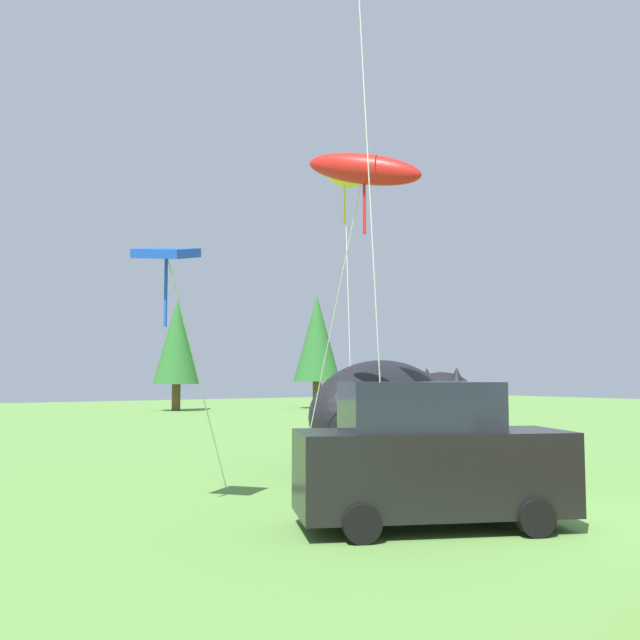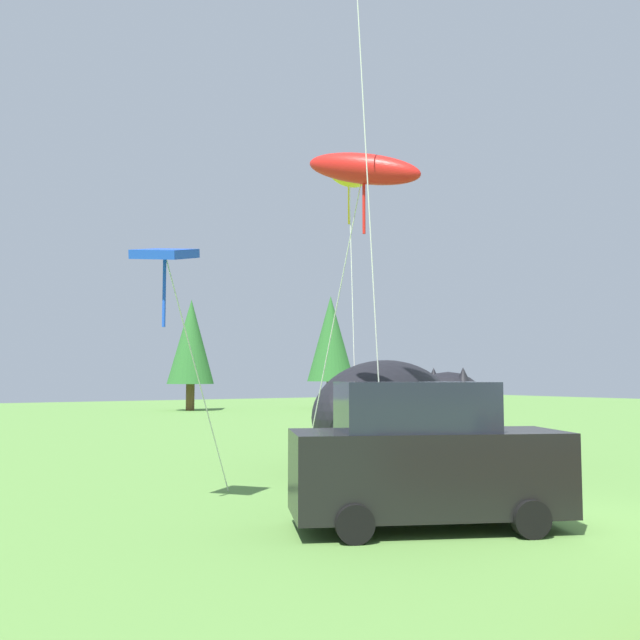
{
  "view_description": "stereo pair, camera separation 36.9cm",
  "coord_description": "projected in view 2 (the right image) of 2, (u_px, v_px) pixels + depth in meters",
  "views": [
    {
      "loc": [
        -9.39,
        -7.77,
        2.35
      ],
      "look_at": [
        -1.45,
        3.85,
        3.46
      ],
      "focal_mm": 40.0,
      "sensor_mm": 36.0,
      "label": 1
    },
    {
      "loc": [
        -9.08,
        -7.98,
        2.35
      ],
      "look_at": [
        -1.45,
        3.85,
        3.46
      ],
      "focal_mm": 40.0,
      "sensor_mm": 36.0,
      "label": 2
    }
  ],
  "objects": [
    {
      "name": "ground_plane",
      "position": [
        526.0,
        523.0,
        11.4
      ],
      "size": [
        120.0,
        120.0,
        0.0
      ],
      "primitive_type": "plane",
      "color": "#609342"
    },
    {
      "name": "parked_car",
      "position": [
        425.0,
        458.0,
        11.03
      ],
      "size": [
        4.5,
        3.27,
        2.26
      ],
      "rotation": [
        0.0,
        0.0,
        -0.44
      ],
      "color": "black",
      "rests_on": "ground"
    },
    {
      "name": "inflatable_cat",
      "position": [
        404.0,
        418.0,
        18.58
      ],
      "size": [
        7.38,
        4.68,
        2.76
      ],
      "rotation": [
        0.0,
        0.0,
        0.36
      ],
      "color": "black",
      "rests_on": "ground"
    },
    {
      "name": "kite_blue_box",
      "position": [
        166.0,
        258.0,
        12.62
      ],
      "size": [
        2.64,
        2.11,
        4.72
      ],
      "color": "silver",
      "rests_on": "ground"
    },
    {
      "name": "kite_yellow_hero",
      "position": [
        349.0,
        176.0,
        18.73
      ],
      "size": [
        2.01,
        1.56,
        8.08
      ],
      "color": "silver",
      "rests_on": "ground"
    },
    {
      "name": "kite_red_lizard",
      "position": [
        364.0,
        170.0,
        14.05
      ],
      "size": [
        1.96,
        3.91,
        7.03
      ],
      "color": "silver",
      "rests_on": "ground"
    },
    {
      "name": "horizon_tree_west",
      "position": [
        191.0,
        342.0,
        49.43
      ],
      "size": [
        3.23,
        3.23,
        7.7
      ],
      "color": "brown",
      "rests_on": "ground"
    },
    {
      "name": "horizon_tree_mid",
      "position": [
        331.0,
        339.0,
        52.96
      ],
      "size": [
        3.5,
        3.5,
        8.35
      ],
      "color": "brown",
      "rests_on": "ground"
    }
  ]
}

